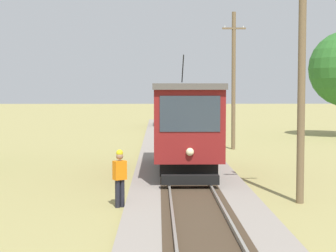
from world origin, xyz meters
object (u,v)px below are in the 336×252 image
utility_pole_near_tram (302,68)px  gravel_pile (211,120)px  freight_car (170,111)px  utility_pole_mid (234,79)px  red_tram (184,123)px  track_worker (120,176)px

utility_pole_near_tram → gravel_pile: utility_pole_near_tram is taller
freight_car → utility_pole_mid: bearing=-79.8°
red_tram → gravel_pile: 29.99m
red_tram → utility_pole_mid: size_ratio=1.04×
gravel_pile → track_worker: track_worker is taller
freight_car → utility_pole_mid: utility_pole_mid is taller
utility_pole_near_tram → utility_pole_mid: (0.00, 15.42, -0.08)m
red_tram → gravel_pile: size_ratio=3.98×
utility_pole_near_tram → utility_pole_mid: bearing=90.0°
red_tram → freight_car: size_ratio=1.64×
freight_car → utility_pole_mid: 19.35m
red_tram → utility_pole_mid: utility_pole_mid is taller
red_tram → utility_pole_mid: bearing=70.7°
red_tram → freight_car: bearing=90.0°
utility_pole_near_tram → track_worker: (-5.69, -0.55, -3.29)m
utility_pole_near_tram → gravel_pile: 35.58m
utility_pole_mid → utility_pole_near_tram: bearing=-90.0°
utility_pole_mid → gravel_pile: utility_pole_mid is taller
utility_pole_near_tram → utility_pole_mid: 15.42m
utility_pole_near_tram → gravel_pile: size_ratio=3.90×
freight_car → utility_pole_near_tram: (3.41, -34.28, 2.72)m
gravel_pile → utility_pole_near_tram: bearing=-90.9°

